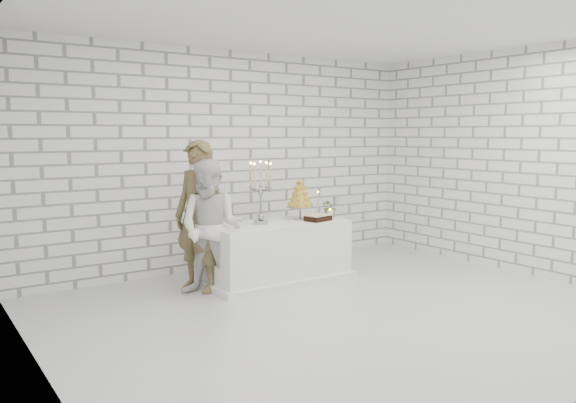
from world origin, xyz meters
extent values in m
cube|color=silver|center=(0.00, 0.00, 0.00)|extent=(6.00, 5.00, 0.01)
cube|color=white|center=(0.00, 0.00, 3.00)|extent=(6.00, 5.00, 0.01)
cube|color=white|center=(0.00, 2.50, 1.50)|extent=(6.00, 0.01, 3.00)
cube|color=white|center=(-3.00, 0.00, 1.50)|extent=(0.01, 5.00, 3.00)
cube|color=white|center=(3.00, 0.00, 1.50)|extent=(0.01, 5.00, 3.00)
cube|color=white|center=(0.06, 1.44, 0.38)|extent=(1.80, 0.80, 0.75)
imported|color=brown|center=(-0.95, 1.58, 0.90)|extent=(0.67, 0.78, 1.80)
imported|color=white|center=(-0.92, 1.32, 0.79)|extent=(0.96, 0.97, 1.58)
cube|color=black|center=(0.58, 1.26, 0.79)|extent=(0.35, 0.28, 0.08)
cylinder|color=white|center=(0.79, 1.28, 0.81)|extent=(0.10, 0.10, 0.12)
cylinder|color=beige|center=(0.84, 1.61, 0.91)|extent=(0.07, 0.07, 0.32)
imported|color=#516D30|center=(0.91, 1.43, 0.89)|extent=(0.30, 0.27, 0.28)
camera|label=1|loc=(-3.82, -4.46, 1.87)|focal=35.30mm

